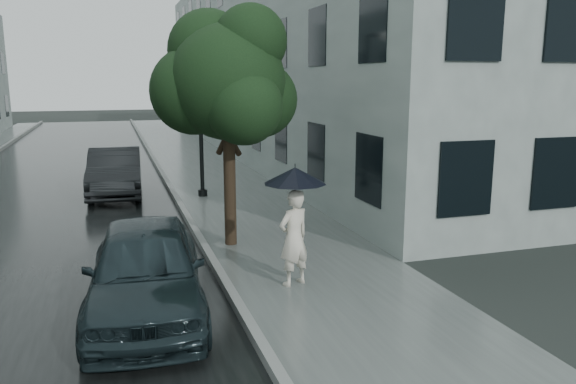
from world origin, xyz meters
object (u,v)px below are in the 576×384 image
object	(u,v)px
car_near	(146,269)
car_far	(115,171)
lamp_post	(195,101)
street_tree	(227,80)
pedestrian	(294,238)

from	to	relation	value
car_near	car_far	size ratio (longest dim) A/B	0.96
lamp_post	street_tree	bearing A→B (deg)	-107.33
street_tree	car_near	bearing A→B (deg)	-120.59
pedestrian	street_tree	xyz separation A→B (m)	(-0.54, 2.84, 2.64)
pedestrian	street_tree	size ratio (longest dim) A/B	0.33
pedestrian	street_tree	distance (m)	3.91
car_near	car_far	bearing A→B (deg)	96.35
pedestrian	car_far	world-z (taller)	pedestrian
car_far	pedestrian	bearing A→B (deg)	-69.91
street_tree	car_far	bearing A→B (deg)	110.17
car_near	street_tree	bearing A→B (deg)	63.92
street_tree	lamp_post	xyz separation A→B (m)	(0.08, 5.12, -0.62)
street_tree	car_near	xyz separation A→B (m)	(-1.97, -3.34, -2.77)
pedestrian	lamp_post	size ratio (longest dim) A/B	0.34
pedestrian	car_near	xyz separation A→B (m)	(-2.51, -0.50, -0.13)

